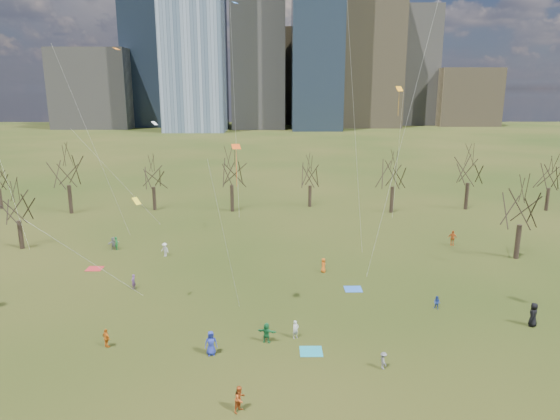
{
  "coord_description": "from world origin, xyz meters",
  "views": [
    {
      "loc": [
        -0.43,
        -33.72,
        18.14
      ],
      "look_at": [
        0.0,
        12.0,
        7.0
      ],
      "focal_mm": 32.0,
      "sensor_mm": 36.0,
      "label": 1
    }
  ],
  "objects_px": {
    "blanket_teal": "(311,351)",
    "person_2": "(240,399)",
    "person_0": "(211,343)",
    "blanket_crimson": "(95,269)",
    "person_4": "(106,338)",
    "person_1": "(296,329)",
    "blanket_navy": "(353,289)"
  },
  "relations": [
    {
      "from": "blanket_teal",
      "to": "blanket_navy",
      "type": "height_order",
      "value": "same"
    },
    {
      "from": "blanket_teal",
      "to": "person_0",
      "type": "distance_m",
      "value": 7.09
    },
    {
      "from": "blanket_crimson",
      "to": "person_1",
      "type": "xyz_separation_m",
      "value": [
        20.23,
        -14.94,
        0.69
      ]
    },
    {
      "from": "blanket_navy",
      "to": "person_2",
      "type": "height_order",
      "value": "person_2"
    },
    {
      "from": "person_1",
      "to": "person_0",
      "type": "bearing_deg",
      "value": 167.69
    },
    {
      "from": "person_1",
      "to": "person_2",
      "type": "distance_m",
      "value": 9.37
    },
    {
      "from": "blanket_teal",
      "to": "person_4",
      "type": "xyz_separation_m",
      "value": [
        -14.68,
        0.75,
        0.7
      ]
    },
    {
      "from": "person_4",
      "to": "blanket_teal",
      "type": "bearing_deg",
      "value": -144.29
    },
    {
      "from": "blanket_crimson",
      "to": "person_4",
      "type": "relative_size",
      "value": 1.12
    },
    {
      "from": "blanket_navy",
      "to": "blanket_crimson",
      "type": "distance_m",
      "value": 26.58
    },
    {
      "from": "blanket_navy",
      "to": "blanket_crimson",
      "type": "relative_size",
      "value": 1.0
    },
    {
      "from": "person_1",
      "to": "blanket_crimson",
      "type": "bearing_deg",
      "value": 109.84
    },
    {
      "from": "blanket_navy",
      "to": "person_0",
      "type": "relative_size",
      "value": 0.9
    },
    {
      "from": "blanket_crimson",
      "to": "person_2",
      "type": "height_order",
      "value": "person_2"
    },
    {
      "from": "blanket_crimson",
      "to": "person_4",
      "type": "bearing_deg",
      "value": -67.86
    },
    {
      "from": "blanket_teal",
      "to": "person_1",
      "type": "distance_m",
      "value": 2.34
    },
    {
      "from": "blanket_navy",
      "to": "person_0",
      "type": "bearing_deg",
      "value": -135.23
    },
    {
      "from": "blanket_teal",
      "to": "person_1",
      "type": "relative_size",
      "value": 1.14
    },
    {
      "from": "blanket_teal",
      "to": "person_1",
      "type": "height_order",
      "value": "person_1"
    },
    {
      "from": "blanket_navy",
      "to": "person_2",
      "type": "relative_size",
      "value": 0.99
    },
    {
      "from": "blanket_crimson",
      "to": "person_4",
      "type": "distance_m",
      "value": 17.48
    },
    {
      "from": "person_1",
      "to": "person_4",
      "type": "distance_m",
      "value": 13.71
    },
    {
      "from": "blanket_navy",
      "to": "person_1",
      "type": "relative_size",
      "value": 1.14
    },
    {
      "from": "blanket_navy",
      "to": "blanket_crimson",
      "type": "bearing_deg",
      "value": 167.72
    },
    {
      "from": "blanket_teal",
      "to": "person_2",
      "type": "bearing_deg",
      "value": -124.37
    },
    {
      "from": "blanket_teal",
      "to": "person_2",
      "type": "height_order",
      "value": "person_2"
    },
    {
      "from": "blanket_crimson",
      "to": "person_1",
      "type": "bearing_deg",
      "value": -36.45
    },
    {
      "from": "blanket_teal",
      "to": "person_0",
      "type": "relative_size",
      "value": 0.9
    },
    {
      "from": "person_2",
      "to": "blanket_teal",
      "type": "bearing_deg",
      "value": 4.04
    },
    {
      "from": "blanket_navy",
      "to": "blanket_teal",
      "type": "bearing_deg",
      "value": -112.65
    },
    {
      "from": "blanket_teal",
      "to": "blanket_crimson",
      "type": "xyz_separation_m",
      "value": [
        -21.26,
        16.93,
        0.0
      ]
    },
    {
      "from": "person_0",
      "to": "blanket_teal",
      "type": "bearing_deg",
      "value": -8.39
    }
  ]
}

